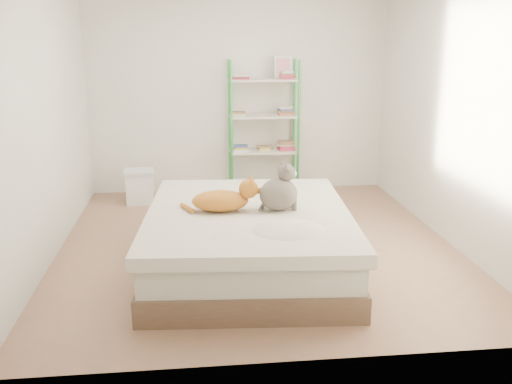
{
  "coord_description": "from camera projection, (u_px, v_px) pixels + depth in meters",
  "views": [
    {
      "loc": [
        -0.6,
        -5.24,
        1.99
      ],
      "look_at": [
        -0.04,
        -0.31,
        0.62
      ],
      "focal_mm": 40.0,
      "sensor_mm": 36.0,
      "label": 1
    }
  ],
  "objects": [
    {
      "name": "room",
      "position": [
        257.0,
        112.0,
        5.27
      ],
      "size": [
        3.81,
        4.21,
        2.61
      ],
      "color": "#A6745B",
      "rests_on": "ground"
    },
    {
      "name": "white_bin",
      "position": [
        140.0,
        186.0,
        6.94
      ],
      "size": [
        0.37,
        0.33,
        0.41
      ],
      "rotation": [
        0.0,
        0.0,
        0.06
      ],
      "color": "white",
      "rests_on": "ground"
    },
    {
      "name": "cardboard_box",
      "position": [
        279.0,
        206.0,
        6.3
      ],
      "size": [
        0.47,
        0.45,
        0.37
      ],
      "rotation": [
        0.0,
        0.0,
        0.03
      ],
      "color": "#A78542",
      "rests_on": "ground"
    },
    {
      "name": "grey_cat",
      "position": [
        279.0,
        187.0,
        4.82
      ],
      "size": [
        0.41,
        0.37,
        0.4
      ],
      "primitive_type": null,
      "rotation": [
        0.0,
        0.0,
        1.8
      ],
      "color": "#686157",
      "rests_on": "bed"
    },
    {
      "name": "bed",
      "position": [
        248.0,
        240.0,
        4.94
      ],
      "size": [
        1.86,
        2.26,
        0.55
      ],
      "rotation": [
        0.0,
        0.0,
        -0.07
      ],
      "color": "brown",
      "rests_on": "ground"
    },
    {
      "name": "shelf_unit",
      "position": [
        264.0,
        131.0,
        7.23
      ],
      "size": [
        0.88,
        0.36,
        1.74
      ],
      "color": "green",
      "rests_on": "ground"
    },
    {
      "name": "orange_cat",
      "position": [
        220.0,
        198.0,
        4.81
      ],
      "size": [
        0.58,
        0.33,
        0.23
      ],
      "primitive_type": null,
      "rotation": [
        0.0,
        0.0,
        -0.05
      ],
      "color": "orange",
      "rests_on": "bed"
    }
  ]
}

